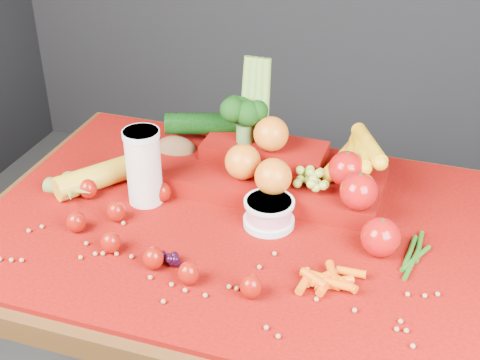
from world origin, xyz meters
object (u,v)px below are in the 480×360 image
(table, at_px, (237,260))
(yogurt_bowl, at_px, (269,212))
(milk_glass, at_px, (143,164))
(produce_mound, at_px, (278,164))

(table, distance_m, yogurt_bowl, 0.15)
(table, distance_m, milk_glass, 0.29)
(table, bearing_deg, milk_glass, 177.20)
(table, xyz_separation_m, milk_glass, (-0.21, 0.01, 0.20))
(table, height_order, yogurt_bowl, yogurt_bowl)
(table, distance_m, produce_mound, 0.23)
(table, height_order, produce_mound, produce_mound)
(table, relative_size, milk_glass, 6.41)
(table, height_order, milk_glass, milk_glass)
(table, relative_size, produce_mound, 1.85)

